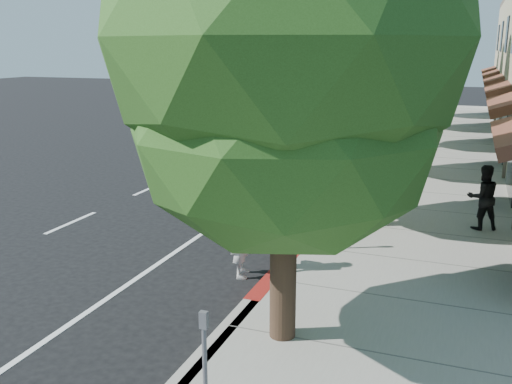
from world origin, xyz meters
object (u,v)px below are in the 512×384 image
at_px(dark_suv_far, 377,106).
at_px(dark_sedan, 344,163).
at_px(street_tree_0, 286,47).
at_px(silver_suv, 293,159).
at_px(street_tree_5, 435,47).
at_px(pedestrian, 483,197).
at_px(street_tree_4, 427,46).
at_px(street_tree_3, 416,39).
at_px(white_pickup, 377,118).
at_px(cyclist, 242,232).
at_px(street_tree_2, 397,57).
at_px(bicycle, 293,217).
at_px(street_tree_1, 365,53).

bearing_deg(dark_suv_far, dark_sedan, -80.58).
relative_size(street_tree_0, silver_suv, 1.16).
xyz_separation_m(street_tree_5, pedestrian, (2.88, -23.26, -3.49)).
bearing_deg(street_tree_4, street_tree_0, -90.00).
bearing_deg(dark_sedan, street_tree_0, -79.48).
relative_size(street_tree_3, dark_suv_far, 1.55).
xyz_separation_m(street_tree_0, dark_sedan, (-1.40, 11.00, -3.80)).
xyz_separation_m(silver_suv, dark_sedan, (1.51, 1.00, -0.23)).
xyz_separation_m(street_tree_5, white_pickup, (-2.22, -7.00, -3.64)).
bearing_deg(silver_suv, street_tree_0, -73.47).
bearing_deg(dark_suv_far, cyclist, -82.87).
relative_size(cyclist, dark_suv_far, 0.37).
relative_size(street_tree_3, white_pickup, 1.41).
bearing_deg(street_tree_2, silver_suv, -145.53).
bearing_deg(street_tree_2, street_tree_3, 90.00).
bearing_deg(dark_sedan, street_tree_2, 38.80).
bearing_deg(silver_suv, street_tree_2, 34.77).
distance_m(bicycle, dark_sedan, 6.22).
distance_m(street_tree_4, dark_suv_far, 6.50).
bearing_deg(street_tree_5, street_tree_3, -90.00).
bearing_deg(street_tree_5, dark_suv_far, -152.76).
xyz_separation_m(cyclist, silver_suv, (-1.31, 7.69, -0.03)).
relative_size(street_tree_3, street_tree_4, 1.05).
xyz_separation_m(street_tree_3, dark_sedan, (-1.40, -7.00, -4.11)).
bearing_deg(street_tree_3, bicycle, -95.62).
distance_m(street_tree_0, dark_suv_far, 28.80).
xyz_separation_m(street_tree_0, street_tree_4, (0.00, 24.00, 0.02)).
bearing_deg(dark_sedan, street_tree_4, 87.12).
height_order(street_tree_5, white_pickup, street_tree_5).
relative_size(white_pickup, dark_suv_far, 1.10).
bearing_deg(street_tree_2, white_pickup, 101.41).
bearing_deg(cyclist, street_tree_4, -21.72).
bearing_deg(white_pickup, silver_suv, -92.89).
bearing_deg(white_pickup, pedestrian, -72.44).
distance_m(street_tree_2, street_tree_4, 12.01).
relative_size(street_tree_1, cyclist, 3.84).
distance_m(street_tree_0, street_tree_2, 12.00).
relative_size(cyclist, silver_suv, 0.29).
relative_size(street_tree_0, street_tree_4, 1.01).
xyz_separation_m(street_tree_1, street_tree_5, (-0.00, 24.00, 0.10)).
relative_size(street_tree_4, bicycle, 3.52).
xyz_separation_m(street_tree_4, white_pickup, (-2.22, -1.00, -3.70)).
distance_m(street_tree_0, street_tree_5, 30.00).
distance_m(street_tree_2, street_tree_5, 18.00).
bearing_deg(silver_suv, dark_sedan, 33.76).
relative_size(street_tree_3, cyclist, 4.17).
xyz_separation_m(street_tree_3, silver_suv, (-2.91, -8.00, -3.88)).
relative_size(bicycle, dark_sedan, 0.52).
bearing_deg(pedestrian, street_tree_5, -106.12).
xyz_separation_m(dark_sedan, pedestrian, (4.28, -4.26, 0.28)).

